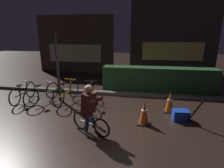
% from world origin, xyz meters
% --- Properties ---
extents(ground_plane, '(40.00, 40.00, 0.00)m').
position_xyz_m(ground_plane, '(0.00, 0.00, 0.00)').
color(ground_plane, black).
extents(sidewalk_curb, '(12.00, 0.24, 0.12)m').
position_xyz_m(sidewalk_curb, '(0.00, 2.20, 0.06)').
color(sidewalk_curb, '#56544F').
rests_on(sidewalk_curb, ground).
extents(hedge_row, '(4.80, 0.70, 1.03)m').
position_xyz_m(hedge_row, '(1.80, 3.10, 0.52)').
color(hedge_row, '#214723').
rests_on(hedge_row, ground).
extents(storefront_left, '(4.88, 0.54, 3.57)m').
position_xyz_m(storefront_left, '(-3.19, 6.50, 1.78)').
color(storefront_left, '#42382D').
rests_on(storefront_left, ground).
extents(storefront_right, '(5.22, 0.54, 4.78)m').
position_xyz_m(storefront_right, '(2.88, 7.20, 2.38)').
color(storefront_right, '#383330').
rests_on(storefront_right, ground).
extents(street_post, '(0.10, 0.10, 2.46)m').
position_xyz_m(street_post, '(-1.88, 1.20, 1.23)').
color(street_post, '#2D2D33').
rests_on(street_post, ground).
extents(parked_bike_leftmost, '(0.46, 1.55, 0.71)m').
position_xyz_m(parked_bike_leftmost, '(-3.16, 0.90, 0.33)').
color(parked_bike_leftmost, black).
rests_on(parked_bike_leftmost, ground).
extents(parked_bike_left_mid, '(0.57, 1.54, 0.74)m').
position_xyz_m(parked_bike_left_mid, '(-2.40, 0.90, 0.34)').
color(parked_bike_left_mid, black).
rests_on(parked_bike_left_mid, ground).
extents(parked_bike_center_left, '(0.46, 1.74, 0.80)m').
position_xyz_m(parked_bike_center_left, '(-1.55, 1.11, 0.36)').
color(parked_bike_center_left, black).
rests_on(parked_bike_center_left, ground).
extents(parked_bike_center_right, '(0.46, 1.66, 0.77)m').
position_xyz_m(parked_bike_center_right, '(-0.68, 1.11, 0.35)').
color(parked_bike_center_right, black).
rests_on(parked_bike_center_right, ground).
extents(traffic_cone_near, '(0.36, 0.36, 0.67)m').
position_xyz_m(traffic_cone_near, '(1.21, -0.10, 0.32)').
color(traffic_cone_near, black).
rests_on(traffic_cone_near, ground).
extents(traffic_cone_far, '(0.36, 0.36, 0.67)m').
position_xyz_m(traffic_cone_far, '(2.02, 0.86, 0.32)').
color(traffic_cone_far, black).
rests_on(traffic_cone_far, ground).
extents(blue_crate, '(0.47, 0.36, 0.30)m').
position_xyz_m(blue_crate, '(2.26, 0.30, 0.15)').
color(blue_crate, '#193DB7').
rests_on(blue_crate, ground).
extents(cyclist, '(1.10, 0.66, 1.25)m').
position_xyz_m(cyclist, '(-0.11, -0.78, 0.63)').
color(cyclist, black).
rests_on(cyclist, ground).
extents(closed_umbrella, '(0.36, 0.28, 0.79)m').
position_xyz_m(closed_umbrella, '(2.55, 0.05, 0.39)').
color(closed_umbrella, black).
rests_on(closed_umbrella, ground).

